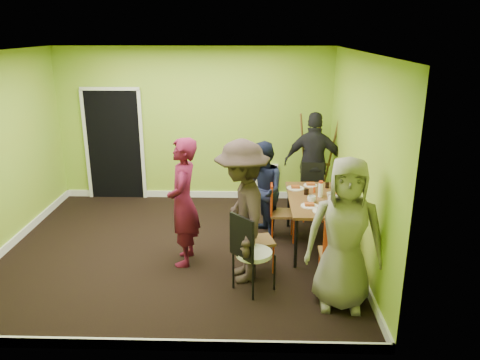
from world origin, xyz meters
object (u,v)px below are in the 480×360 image
object	(u,v)px
person_standing	(183,202)
orange_bottle	(314,190)
chair_back_end	(312,179)
person_front_end	(345,234)
person_left_near	(242,212)
chair_left_far	(278,208)
person_back_end	(314,163)
easel	(317,162)
chair_left_near	(253,235)
chair_bentwood	(250,249)
chair_front_end	(337,251)
thermos	(321,190)
person_left_far	(262,191)
blue_bottle	(340,200)
dining_table	(320,202)

from	to	relation	value
person_standing	orange_bottle	bearing A→B (deg)	112.98
chair_back_end	person_front_end	bearing A→B (deg)	89.94
orange_bottle	person_left_near	xyz separation A→B (m)	(-1.05, -1.22, 0.12)
person_left_near	person_front_end	distance (m)	1.30
chair_left_far	person_back_end	size ratio (longest dim) A/B	0.51
chair_left_far	easel	distance (m)	1.55
chair_left_near	person_left_near	bearing A→B (deg)	-48.65
chair_left_near	chair_bentwood	bearing A→B (deg)	-19.49
chair_front_end	chair_bentwood	world-z (taller)	chair_bentwood
chair_left_near	chair_bentwood	xyz separation A→B (m)	(-0.05, -0.54, 0.06)
chair_bentwood	orange_bottle	bearing A→B (deg)	105.63
thermos	person_back_end	distance (m)	1.30
chair_bentwood	thermos	world-z (taller)	chair_bentwood
thermos	person_front_end	xyz separation A→B (m)	(0.05, -1.62, 0.04)
person_left_far	blue_bottle	bearing A→B (deg)	43.82
dining_table	person_back_end	size ratio (longest dim) A/B	0.85
person_standing	person_left_near	distance (m)	0.90
dining_table	person_left_far	distance (m)	0.88
chair_front_end	person_left_near	distance (m)	1.24
person_back_end	chair_left_far	bearing A→B (deg)	71.72
orange_bottle	person_back_end	xyz separation A→B (m)	(0.13, 1.12, 0.09)
chair_left_near	person_back_end	bearing A→B (deg)	139.38
blue_bottle	orange_bottle	bearing A→B (deg)	115.53
dining_table	person_left_near	world-z (taller)	person_left_near
chair_left_far	orange_bottle	size ratio (longest dim) A/B	10.81
chair_left_near	dining_table	bearing A→B (deg)	113.89
person_left_far	dining_table	bearing A→B (deg)	54.96
chair_back_end	chair_front_end	xyz separation A→B (m)	(0.02, -2.45, -0.12)
easel	blue_bottle	size ratio (longest dim) A/B	8.15
dining_table	thermos	size ratio (longest dim) A/B	7.16
blue_bottle	chair_back_end	bearing A→B (deg)	97.15
easel	chair_front_end	bearing A→B (deg)	-92.05
dining_table	chair_left_near	bearing A→B (deg)	-141.51
orange_bottle	person_standing	bearing A→B (deg)	-156.52
person_left_far	chair_bentwood	bearing A→B (deg)	-21.00
easel	person_left_near	size ratio (longest dim) A/B	0.95
chair_back_end	chair_bentwood	world-z (taller)	chair_bentwood
chair_left_near	person_left_far	world-z (taller)	person_left_far
person_left_near	person_standing	bearing A→B (deg)	-127.35
dining_table	chair_back_end	world-z (taller)	chair_back_end
chair_left_far	blue_bottle	world-z (taller)	blue_bottle
chair_left_near	person_front_end	distance (m)	1.35
person_standing	chair_front_end	bearing A→B (deg)	69.61
person_left_far	orange_bottle	bearing A→B (deg)	70.68
blue_bottle	person_standing	world-z (taller)	person_standing
chair_left_near	thermos	size ratio (longest dim) A/B	4.27
chair_back_end	person_back_end	xyz separation A→B (m)	(0.04, 0.18, 0.22)
person_left_near	person_back_end	xyz separation A→B (m)	(1.18, 2.34, -0.03)
easel	thermos	xyz separation A→B (m)	(-0.14, -1.45, -0.01)
chair_left_far	person_left_far	distance (m)	0.35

